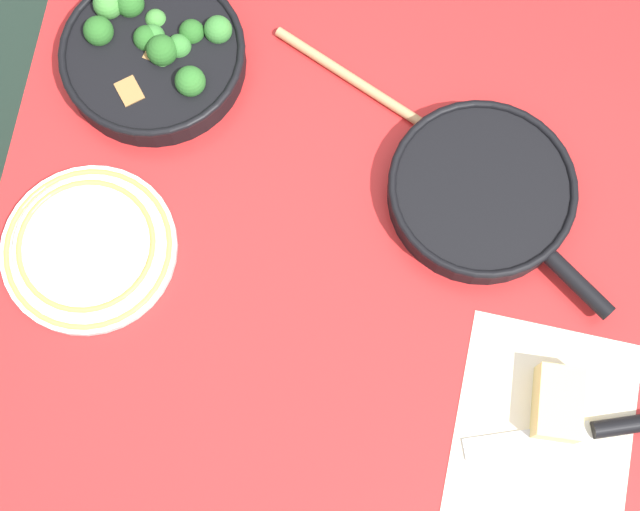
# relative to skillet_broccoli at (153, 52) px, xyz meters

# --- Properties ---
(ground_plane) EXTENTS (14.00, 14.00, 0.00)m
(ground_plane) POSITION_rel_skillet_broccoli_xyz_m (-0.28, -0.29, -0.80)
(ground_plane) COLOR #476B56
(dining_table_red) EXTENTS (1.17, 0.96, 0.77)m
(dining_table_red) POSITION_rel_skillet_broccoli_xyz_m (-0.28, -0.29, -0.11)
(dining_table_red) COLOR red
(dining_table_red) RESTS_ON ground_plane
(skillet_broccoli) EXTENTS (0.38, 0.32, 0.08)m
(skillet_broccoli) POSITION_rel_skillet_broccoli_xyz_m (0.00, 0.00, 0.00)
(skillet_broccoli) COLOR black
(skillet_broccoli) RESTS_ON dining_table_red
(skillet_eggs) EXTENTS (0.30, 0.33, 0.05)m
(skillet_eggs) POSITION_rel_skillet_broccoli_xyz_m (-0.15, -0.51, -0.01)
(skillet_eggs) COLOR black
(skillet_eggs) RESTS_ON dining_table_red
(wooden_spoon) EXTENTS (0.22, 0.38, 0.02)m
(wooden_spoon) POSITION_rel_skillet_broccoli_xyz_m (-0.04, -0.40, -0.02)
(wooden_spoon) COLOR tan
(wooden_spoon) RESTS_ON dining_table_red
(parchment_sheet) EXTENTS (0.32, 0.26, 0.00)m
(parchment_sheet) POSITION_rel_skillet_broccoli_xyz_m (-0.48, -0.63, -0.03)
(parchment_sheet) COLOR beige
(parchment_sheet) RESTS_ON dining_table_red
(grater_knife) EXTENTS (0.10, 0.26, 0.02)m
(grater_knife) POSITION_rel_skillet_broccoli_xyz_m (-0.47, -0.68, -0.02)
(grater_knife) COLOR silver
(grater_knife) RESTS_ON dining_table_red
(cheese_block) EXTENTS (0.10, 0.06, 0.05)m
(cheese_block) POSITION_rel_skillet_broccoli_xyz_m (-0.44, -0.64, -0.00)
(cheese_block) COLOR #EFD67A
(cheese_block) RESTS_ON dining_table_red
(dinner_plate_stack) EXTENTS (0.25, 0.25, 0.03)m
(dinner_plate_stack) POSITION_rel_skillet_broccoli_xyz_m (-0.31, 0.04, -0.02)
(dinner_plate_stack) COLOR silver
(dinner_plate_stack) RESTS_ON dining_table_red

